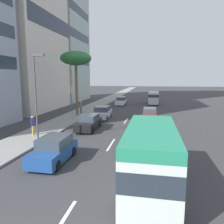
{
  "coord_description": "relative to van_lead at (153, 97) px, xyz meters",
  "views": [
    {
      "loc": [
        -4.02,
        -3.2,
        5.37
      ],
      "look_at": [
        17.59,
        0.92,
        1.81
      ],
      "focal_mm": 34.28,
      "sensor_mm": 36.0,
      "label": 1
    }
  ],
  "objects": [
    {
      "name": "car_fifth",
      "position": [
        -2.29,
        6.25,
        -0.66
      ],
      "size": [
        4.54,
        1.8,
        1.6
      ],
      "rotation": [
        0.0,
        0.0,
        3.14
      ],
      "color": "white",
      "rests_on": "ground_plane"
    },
    {
      "name": "sidewalk_right",
      "position": [
        -8.33,
        10.82,
        -1.35
      ],
      "size": [
        162.0,
        3.67,
        0.15
      ],
      "primitive_type": "cube",
      "color": "gray",
      "rests_on": "ground_plane"
    },
    {
      "name": "palm_tree",
      "position": [
        -15.17,
        10.7,
        6.45
      ],
      "size": [
        4.27,
        4.27,
        8.79
      ],
      "color": "brown",
      "rests_on": "sidewalk_right"
    },
    {
      "name": "van_lead",
      "position": [
        0.0,
        0.0,
        0.0
      ],
      "size": [
        4.91,
        2.14,
        2.49
      ],
      "color": "silver",
      "rests_on": "ground_plane"
    },
    {
      "name": "pedestrian_near_lamp",
      "position": [
        -26.44,
        10.87,
        -0.29
      ],
      "size": [
        0.38,
        0.38,
        1.77
      ],
      "rotation": [
        0.0,
        0.0,
        5.51
      ],
      "color": "gold",
      "rests_on": "sidewalk_right"
    },
    {
      "name": "office_tower_far",
      "position": [
        3.14,
        22.17,
        16.66
      ],
      "size": [
        13.89,
        11.84,
        36.16
      ],
      "color": "#B2C6BC",
      "rests_on": "ground_plane"
    },
    {
      "name": "street_lamp",
      "position": [
        -28.2,
        9.28,
        3.08
      ],
      "size": [
        0.24,
        0.97,
        7.09
      ],
      "color": "#4C4C51",
      "rests_on": "sidewalk_right"
    },
    {
      "name": "car_fourth",
      "position": [
        -16.63,
        6.69,
        -0.67
      ],
      "size": [
        4.29,
        1.96,
        1.59
      ],
      "rotation": [
        0.0,
        0.0,
        3.14
      ],
      "color": "silver",
      "rests_on": "ground_plane"
    },
    {
      "name": "ground_plane",
      "position": [
        -8.33,
        3.36,
        -1.42
      ],
      "size": [
        198.0,
        198.0,
        0.0
      ],
      "primitive_type": "plane",
      "color": "#38383A"
    },
    {
      "name": "car_third",
      "position": [
        -22.91,
        6.62,
        -0.69
      ],
      "size": [
        4.49,
        1.82,
        1.53
      ],
      "rotation": [
        0.0,
        0.0,
        3.14
      ],
      "color": "black",
      "rests_on": "ground_plane"
    },
    {
      "name": "car_seventh",
      "position": [
        -31.62,
        6.31,
        -0.66
      ],
      "size": [
        4.06,
        1.86,
        1.61
      ],
      "rotation": [
        0.0,
        0.0,
        3.14
      ],
      "color": "#1E478C",
      "rests_on": "ground_plane"
    },
    {
      "name": "lane_stripe_far",
      "position": [
        -17.74,
        3.36,
        -1.41
      ],
      "size": [
        3.2,
        0.16,
        0.01
      ],
      "primitive_type": "cube",
      "color": "silver",
      "rests_on": "ground_plane"
    },
    {
      "name": "pedestrian_mid_block",
      "position": [
        -13.75,
        10.64,
        -0.31
      ],
      "size": [
        0.33,
        0.38,
        1.73
      ],
      "rotation": [
        0.0,
        0.0,
        2.0
      ],
      "color": "#333338",
      "rests_on": "sidewalk_right"
    },
    {
      "name": "lane_stripe_mid",
      "position": [
        -27.49,
        3.36,
        -1.41
      ],
      "size": [
        3.2,
        0.16,
        0.01
      ],
      "primitive_type": "cube",
      "color": "silver",
      "rests_on": "ground_plane"
    },
    {
      "name": "minibus_second",
      "position": [
        -34.15,
        0.17,
        0.28
      ],
      "size": [
        6.37,
        2.38,
        3.11
      ],
      "color": "silver",
      "rests_on": "ground_plane"
    },
    {
      "name": "car_sixth",
      "position": [
        -16.44,
        0.47,
        -0.69
      ],
      "size": [
        4.22,
        1.79,
        1.53
      ],
      "color": "#A51E1E",
      "rests_on": "ground_plane"
    }
  ]
}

